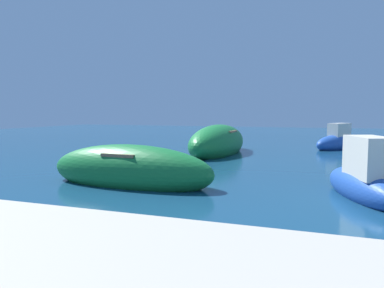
{
  "coord_description": "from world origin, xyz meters",
  "views": [
    {
      "loc": [
        -6.23,
        -6.65,
        1.96
      ],
      "look_at": [
        -11.71,
        8.39,
        0.55
      ],
      "focal_mm": 35.17,
      "sensor_mm": 36.0,
      "label": 1
    }
  ],
  "objects_px": {
    "moored_boat_0": "(364,180)",
    "moored_boat_2": "(218,143)",
    "moored_boat_3": "(130,170)",
    "moored_boat_7": "(337,142)"
  },
  "relations": [
    {
      "from": "moored_boat_0",
      "to": "moored_boat_2",
      "type": "bearing_deg",
      "value": 16.33
    },
    {
      "from": "moored_boat_3",
      "to": "moored_boat_0",
      "type": "bearing_deg",
      "value": -173.13
    },
    {
      "from": "moored_boat_2",
      "to": "moored_boat_3",
      "type": "height_order",
      "value": "moored_boat_2"
    },
    {
      "from": "moored_boat_3",
      "to": "moored_boat_7",
      "type": "relative_size",
      "value": 1.55
    },
    {
      "from": "moored_boat_0",
      "to": "moored_boat_7",
      "type": "xyz_separation_m",
      "value": [
        -0.38,
        11.6,
        -0.03
      ]
    },
    {
      "from": "moored_boat_7",
      "to": "moored_boat_0",
      "type": "bearing_deg",
      "value": 35.16
    },
    {
      "from": "moored_boat_0",
      "to": "moored_boat_7",
      "type": "relative_size",
      "value": 1.05
    },
    {
      "from": "moored_boat_0",
      "to": "moored_boat_3",
      "type": "relative_size",
      "value": 0.68
    },
    {
      "from": "moored_boat_7",
      "to": "moored_boat_3",
      "type": "bearing_deg",
      "value": 9.18
    },
    {
      "from": "moored_boat_2",
      "to": "moored_boat_7",
      "type": "height_order",
      "value": "moored_boat_2"
    }
  ]
}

